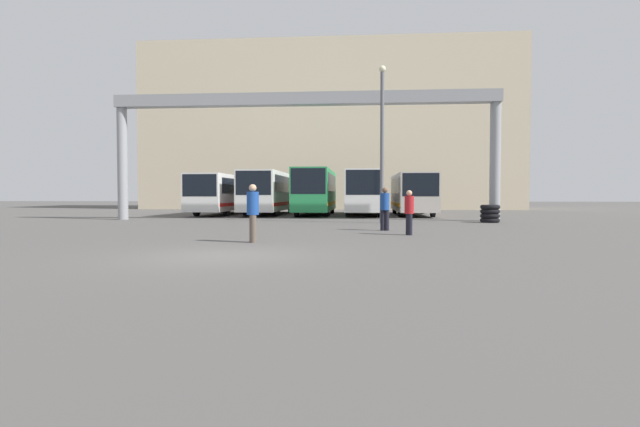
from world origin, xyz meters
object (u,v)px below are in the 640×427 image
at_px(pedestrian_near_left, 409,211).
at_px(bus_slot_0, 224,192).
at_px(lamp_post, 382,138).
at_px(bus_slot_4, 412,192).
at_px(bus_slot_2, 316,189).
at_px(pedestrian_far_center, 253,212).
at_px(bus_slot_3, 364,190).
at_px(pedestrian_near_center, 385,208).
at_px(tire_stack, 490,214).
at_px(bus_slot_1, 270,191).

bearing_deg(pedestrian_near_left, bus_slot_0, 14.46).
height_order(pedestrian_near_left, lamp_post, lamp_post).
bearing_deg(bus_slot_4, bus_slot_0, 177.52).
distance_m(bus_slot_2, pedestrian_far_center, 21.86).
xyz_separation_m(bus_slot_3, lamp_post, (0.92, -10.35, 2.67)).
bearing_deg(bus_slot_0, pedestrian_near_center, -55.43).
bearing_deg(tire_stack, bus_slot_4, 108.67).
bearing_deg(bus_slot_2, lamp_post, -67.15).
relative_size(bus_slot_0, pedestrian_far_center, 6.48).
relative_size(pedestrian_far_center, pedestrian_near_left, 1.10).
relative_size(pedestrian_far_center, lamp_post, 0.22).
height_order(bus_slot_3, bus_slot_4, bus_slot_3).
height_order(pedestrian_far_center, lamp_post, lamp_post).
distance_m(bus_slot_2, tire_stack, 14.22).
bearing_deg(pedestrian_far_center, bus_slot_1, 170.07).
xyz_separation_m(bus_slot_1, lamp_post, (8.06, -11.14, 2.68)).
bearing_deg(bus_slot_2, pedestrian_near_left, -74.36).
bearing_deg(bus_slot_2, pedestrian_near_center, -74.89).
bearing_deg(pedestrian_near_left, pedestrian_near_center, 0.87).
height_order(bus_slot_1, bus_slot_4, bus_slot_1).
bearing_deg(tire_stack, pedestrian_near_left, -120.29).
xyz_separation_m(bus_slot_0, pedestrian_near_center, (11.53, -16.73, -0.75)).
xyz_separation_m(pedestrian_far_center, pedestrian_near_left, (5.18, 3.33, -0.09)).
distance_m(pedestrian_near_center, pedestrian_near_left, 2.40).
bearing_deg(bus_slot_3, bus_slot_2, 175.17).
bearing_deg(bus_slot_1, pedestrian_near_left, -65.26).
bearing_deg(pedestrian_near_center, bus_slot_3, 98.27).
xyz_separation_m(bus_slot_2, pedestrian_near_left, (5.18, -18.50, -1.02)).
bearing_deg(bus_slot_3, bus_slot_1, 173.66).
xyz_separation_m(bus_slot_3, pedestrian_near_left, (1.61, -18.20, -0.95)).
bearing_deg(bus_slot_3, pedestrian_near_left, -84.94).
bearing_deg(tire_stack, lamp_post, -170.28).
xyz_separation_m(pedestrian_far_center, pedestrian_near_center, (4.39, 5.60, -0.01)).
distance_m(tire_stack, lamp_post, 7.19).
relative_size(bus_slot_2, pedestrian_near_center, 6.03).
xyz_separation_m(pedestrian_near_center, pedestrian_near_left, (0.80, -2.26, -0.07)).
relative_size(bus_slot_1, bus_slot_2, 1.09).
xyz_separation_m(bus_slot_4, pedestrian_far_center, (-7.14, -21.71, -0.74)).
relative_size(bus_slot_1, pedestrian_near_center, 6.57).
relative_size(bus_slot_2, bus_slot_3, 1.06).
bearing_deg(pedestrian_near_center, bus_slot_0, 129.91).
relative_size(bus_slot_0, bus_slot_3, 1.15).
bearing_deg(pedestrian_near_left, lamp_post, -13.46).
distance_m(bus_slot_1, lamp_post, 14.01).
relative_size(pedestrian_far_center, pedestrian_near_center, 1.01).
height_order(bus_slot_2, bus_slot_4, bus_slot_2).
bearing_deg(bus_slot_2, bus_slot_0, 176.07).
xyz_separation_m(pedestrian_near_left, tire_stack, (5.18, 8.86, -0.41)).
height_order(bus_slot_3, pedestrian_near_left, bus_slot_3).
bearing_deg(bus_slot_4, lamp_post, -104.15).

